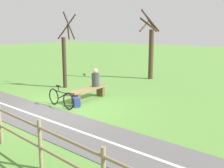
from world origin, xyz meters
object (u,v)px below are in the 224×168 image
at_px(bench, 89,91).
at_px(tree_near_bench, 65,57).
at_px(tree_far_left, 151,49).
at_px(person_seated, 95,78).
at_px(backpack, 76,102).
at_px(bicycle, 61,98).

bearing_deg(bench, tree_near_bench, -113.62).
xyz_separation_m(tree_far_left, tree_near_bench, (4.75, -2.20, -0.26)).
relative_size(bench, person_seated, 2.66).
relative_size(backpack, tree_far_left, 0.09).
height_order(bicycle, tree_near_bench, tree_near_bench).
bearing_deg(backpack, tree_near_bench, -126.42).
height_order(backpack, tree_near_bench, tree_near_bench).
bearing_deg(tree_near_bench, backpack, 53.58).
bearing_deg(tree_near_bench, bench, 67.56).
height_order(person_seated, backpack, person_seated).
height_order(bench, tree_near_bench, tree_near_bench).
distance_m(bicycle, tree_far_left, 7.43).
xyz_separation_m(bicycle, backpack, (-0.37, 0.46, -0.17)).
xyz_separation_m(bicycle, tree_near_bench, (-2.53, -2.46, 1.21)).
bearing_deg(tree_far_left, backpack, 6.01).
bearing_deg(bench, person_seated, 180.00).
bearing_deg(bench, tree_far_left, -177.43).
height_order(backpack, tree_far_left, tree_far_left).
xyz_separation_m(bench, bicycle, (1.46, -0.12, -0.01)).
xyz_separation_m(person_seated, bicycle, (1.91, -0.11, -0.50)).
bearing_deg(bench, backpack, 16.41).
height_order(bench, backpack, bench).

